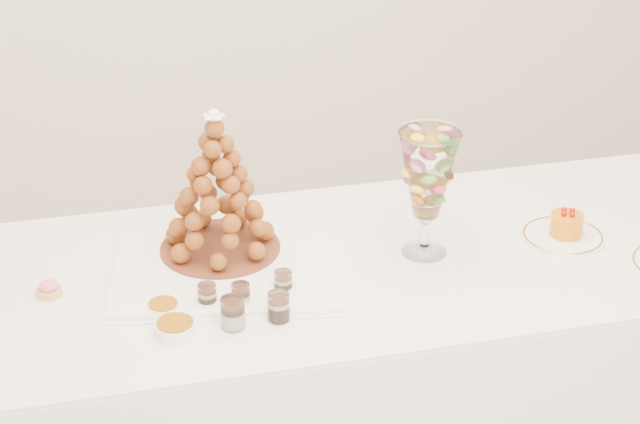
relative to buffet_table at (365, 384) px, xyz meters
name	(u,v)px	position (x,y,z in m)	size (l,w,h in m)	color
buffet_table	(365,384)	(0.00, 0.00, 0.00)	(2.21, 0.96, 0.83)	white
lace_tray	(228,270)	(-0.38, 0.03, 0.42)	(0.58, 0.44, 0.02)	white
macaron_vase	(428,176)	(0.15, -0.01, 0.64)	(0.16, 0.16, 0.35)	white
cake_plate	(563,237)	(0.55, -0.04, 0.42)	(0.22, 0.22, 0.01)	white
pink_tart	(49,289)	(-0.83, 0.05, 0.43)	(0.07, 0.07, 0.04)	tan
verrine_a	(207,296)	(-0.46, -0.12, 0.45)	(0.05, 0.05, 0.06)	white
verrine_b	(241,295)	(-0.38, -0.14, 0.45)	(0.05, 0.05, 0.06)	white
verrine_c	(283,283)	(-0.26, -0.11, 0.44)	(0.05, 0.05, 0.06)	white
verrine_d	(233,313)	(-0.41, -0.22, 0.45)	(0.06, 0.06, 0.08)	white
verrine_e	(279,307)	(-0.30, -0.22, 0.45)	(0.05, 0.05, 0.07)	white
ramekin_back	(163,308)	(-0.56, -0.11, 0.43)	(0.08, 0.08, 0.02)	white
ramekin_front	(175,329)	(-0.55, -0.21, 0.43)	(0.10, 0.10, 0.03)	white
croquembouche	(217,183)	(-0.37, 0.13, 0.63)	(0.34, 0.34, 0.40)	brown
mousse_cake	(567,224)	(0.55, -0.04, 0.46)	(0.09, 0.09, 0.08)	orange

